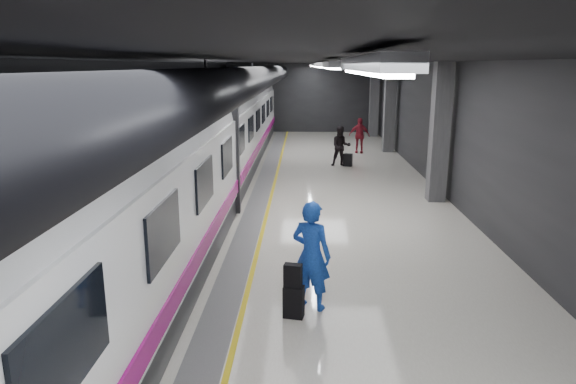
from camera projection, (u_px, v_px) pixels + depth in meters
ground at (298, 216)px, 15.32m from camera, size 40.00×40.00×0.00m
platform_hall at (289, 94)px, 15.41m from camera, size 10.02×40.02×4.51m
train at (187, 147)px, 14.92m from camera, size 3.05×38.00×4.05m
traveler_main at (311, 255)px, 9.32m from camera, size 0.88×0.76×2.05m
suitcase_main at (294, 302)px, 9.13m from camera, size 0.40×0.29×0.58m
shoulder_bag at (293, 275)px, 9.01m from camera, size 0.34×0.23×0.42m
traveler_far_a at (341, 146)px, 22.70m from camera, size 0.90×0.72×1.78m
traveler_far_b at (359, 135)px, 26.20m from camera, size 1.10×0.57×1.79m
suitcase_far at (348, 160)px, 22.84m from camera, size 0.44×0.35×0.56m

